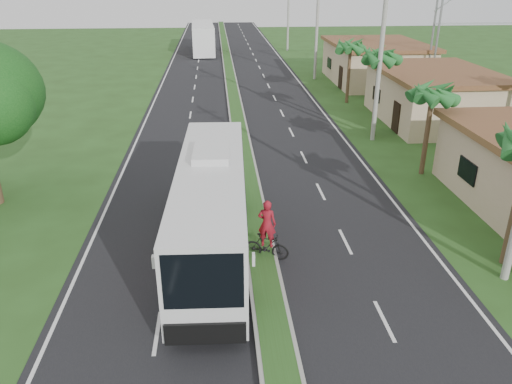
{
  "coord_description": "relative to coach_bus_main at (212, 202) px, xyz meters",
  "views": [
    {
      "loc": [
        -1.5,
        -12.2,
        9.97
      ],
      "look_at": [
        -0.01,
        6.2,
        1.8
      ],
      "focal_mm": 35.0,
      "sensor_mm": 36.0,
      "label": 1
    }
  ],
  "objects": [
    {
      "name": "coach_bus_main",
      "position": [
        0.0,
        0.0,
        0.0
      ],
      "size": [
        2.84,
        11.72,
        3.76
      ],
      "rotation": [
        0.0,
        0.0,
        -0.04
      ],
      "color": "silver",
      "rests_on": "ground"
    },
    {
      "name": "utility_pole_c",
      "position": [
        10.3,
        33.16,
        3.6
      ],
      "size": [
        1.6,
        0.28,
        11.0
      ],
      "color": "gray",
      "rests_on": "ground"
    },
    {
      "name": "utility_pole_b",
      "position": [
        10.27,
        13.16,
        4.19
      ],
      "size": [
        3.2,
        0.28,
        12.0
      ],
      "color": "gray",
      "rests_on": "ground"
    },
    {
      "name": "ground",
      "position": [
        1.8,
        -4.84,
        -2.07
      ],
      "size": [
        180.0,
        180.0,
        0.0
      ],
      "primitive_type": "plane",
      "color": "#26471A",
      "rests_on": "ground"
    },
    {
      "name": "palm_verge_d",
      "position": [
        11.1,
        23.16,
        2.48
      ],
      "size": [
        2.4,
        2.4,
        5.25
      ],
      "color": "#473321",
      "rests_on": "ground"
    },
    {
      "name": "palm_verge_b",
      "position": [
        11.2,
        7.16,
        2.29
      ],
      "size": [
        2.4,
        2.4,
        5.05
      ],
      "color": "#473321",
      "rests_on": "ground"
    },
    {
      "name": "road_asphalt",
      "position": [
        1.8,
        15.16,
        -2.06
      ],
      "size": [
        14.0,
        160.0,
        0.02
      ],
      "primitive_type": "cube",
      "color": "black",
      "rests_on": "ground"
    },
    {
      "name": "shop_mid",
      "position": [
        15.8,
        17.16,
        -0.21
      ],
      "size": [
        7.6,
        10.6,
        3.67
      ],
      "color": "tan",
      "rests_on": "ground"
    },
    {
      "name": "lane_edge_left",
      "position": [
        -4.9,
        15.16,
        -2.07
      ],
      "size": [
        0.12,
        160.0,
        0.01
      ],
      "primitive_type": "cube",
      "color": "silver",
      "rests_on": "ground"
    },
    {
      "name": "motorcyclist",
      "position": [
        2.01,
        -0.84,
        -1.16
      ],
      "size": [
        1.76,
        1.02,
        2.42
      ],
      "rotation": [
        0.0,
        0.0,
        -0.34
      ],
      "color": "black",
      "rests_on": "ground"
    },
    {
      "name": "billboard_lattice",
      "position": [
        23.8,
        25.16,
        4.75
      ],
      "size": [
        10.18,
        1.18,
        12.07
      ],
      "color": "gray",
      "rests_on": "ground"
    },
    {
      "name": "palm_verge_c",
      "position": [
        10.6,
        14.16,
        3.05
      ],
      "size": [
        2.4,
        2.4,
        5.85
      ],
      "color": "#473321",
      "rests_on": "ground"
    },
    {
      "name": "lane_edge_right",
      "position": [
        8.5,
        15.16,
        -2.07
      ],
      "size": [
        0.12,
        160.0,
        0.01
      ],
      "primitive_type": "cube",
      "color": "silver",
      "rests_on": "ground"
    },
    {
      "name": "coach_bus_far",
      "position": [
        -1.21,
        52.51,
        0.01
      ],
      "size": [
        3.16,
        12.69,
        3.67
      ],
      "rotation": [
        0.0,
        0.0,
        0.03
      ],
      "color": "white",
      "rests_on": "ground"
    },
    {
      "name": "utility_pole_d",
      "position": [
        10.3,
        53.16,
        3.35
      ],
      "size": [
        1.6,
        0.28,
        10.5
      ],
      "color": "gray",
      "rests_on": "ground"
    },
    {
      "name": "shop_far",
      "position": [
        15.8,
        31.16,
        -0.14
      ],
      "size": [
        8.6,
        11.6,
        3.82
      ],
      "color": "tan",
      "rests_on": "ground"
    },
    {
      "name": "median_strip",
      "position": [
        1.8,
        15.16,
        -1.97
      ],
      "size": [
        1.2,
        160.0,
        0.18
      ],
      "color": "gray",
      "rests_on": "ground"
    }
  ]
}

